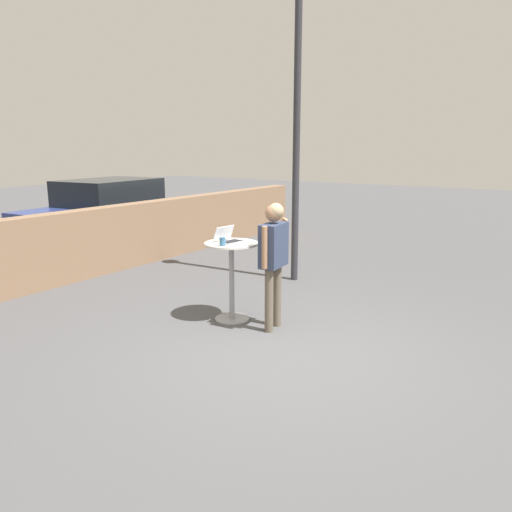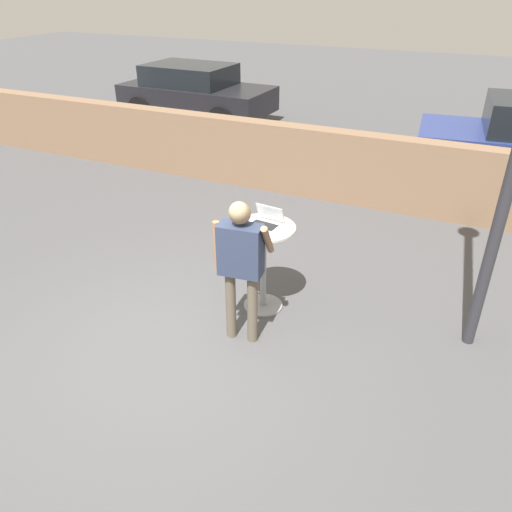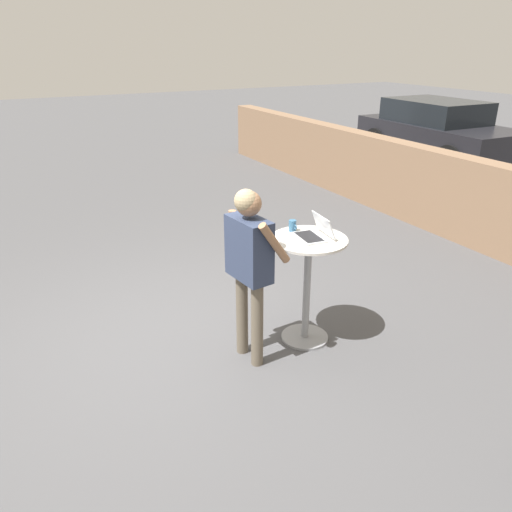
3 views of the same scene
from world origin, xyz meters
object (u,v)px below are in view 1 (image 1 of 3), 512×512
(cafe_table, at_px, (232,270))
(standing_person, at_px, (273,250))
(laptop, at_px, (229,239))
(parked_car_near_street, at_px, (106,210))
(coffee_mug, at_px, (223,242))
(street_lamp, at_px, (297,91))

(cafe_table, relative_size, standing_person, 0.66)
(cafe_table, xyz_separation_m, laptop, (0.01, 0.05, 0.42))
(parked_car_near_street, bearing_deg, cafe_table, -116.10)
(coffee_mug, relative_size, parked_car_near_street, 0.03)
(parked_car_near_street, height_order, street_lamp, street_lamp)
(street_lamp, bearing_deg, coffee_mug, -171.59)
(coffee_mug, xyz_separation_m, parked_car_near_street, (3.24, 6.16, -0.37))
(standing_person, bearing_deg, street_lamp, 23.24)
(laptop, distance_m, standing_person, 0.69)
(standing_person, relative_size, street_lamp, 0.32)
(laptop, bearing_deg, cafe_table, -96.99)
(street_lamp, bearing_deg, laptop, -172.81)
(laptop, height_order, parked_car_near_street, parked_car_near_street)
(laptop, xyz_separation_m, standing_person, (0.02, -0.69, -0.08))
(cafe_table, relative_size, laptop, 2.91)
(laptop, height_order, street_lamp, street_lamp)
(parked_car_near_street, relative_size, street_lamp, 0.87)
(cafe_table, xyz_separation_m, standing_person, (0.03, -0.64, 0.34))
(laptop, xyz_separation_m, street_lamp, (2.31, 0.29, 2.08))
(coffee_mug, bearing_deg, standing_person, -66.57)
(coffee_mug, relative_size, standing_person, 0.07)
(coffee_mug, xyz_separation_m, street_lamp, (2.55, 0.38, 2.07))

